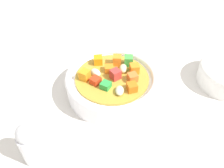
{
  "coord_description": "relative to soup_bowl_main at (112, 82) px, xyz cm",
  "views": [
    {
      "loc": [
        -10.65,
        -33.12,
        35.08
      ],
      "look_at": [
        0.0,
        0.0,
        2.3
      ],
      "focal_mm": 37.55,
      "sensor_mm": 36.0,
      "label": 1
    }
  ],
  "objects": [
    {
      "name": "soup_bowl_main",
      "position": [
        0.0,
        0.0,
        0.0
      ],
      "size": [
        18.68,
        18.68,
        6.31
      ],
      "color": "white",
      "rests_on": "ground_plane"
    },
    {
      "name": "ground_plane",
      "position": [
        -0.02,
        -0.01,
        -3.71
      ],
      "size": [
        140.0,
        140.0,
        2.0
      ],
      "primitive_type": "cube",
      "color": "silver"
    },
    {
      "name": "spoon",
      "position": [
        3.4,
        13.87,
        -2.3
      ],
      "size": [
        23.3,
        5.08,
        0.96
      ],
      "rotation": [
        0.0,
        0.0,
        3.29
      ],
      "color": "silver",
      "rests_on": "ground_plane"
    },
    {
      "name": "pepper_shaker",
      "position": [
        -16.47,
        -10.68,
        1.43
      ],
      "size": [
        3.48,
        3.48,
        8.38
      ],
      "color": "silver",
      "rests_on": "ground_plane"
    }
  ]
}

